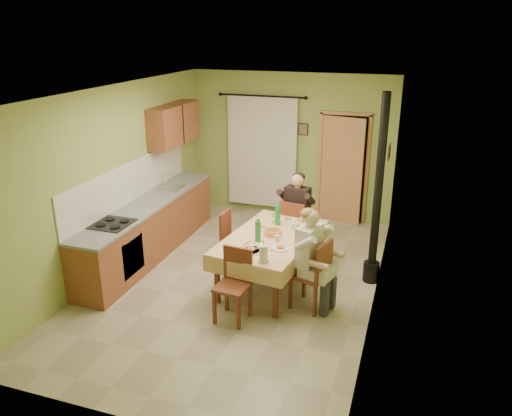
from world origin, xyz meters
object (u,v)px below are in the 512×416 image
(chair_near, at_px, (233,299))
(chair_left, at_px, (235,251))
(chair_right, at_px, (311,288))
(chair_far, at_px, (295,239))
(man_right, at_px, (311,248))
(man_far, at_px, (296,206))
(dining_table, at_px, (271,260))
(stove_flue, at_px, (376,217))

(chair_near, relative_size, chair_left, 1.04)
(chair_near, bearing_deg, chair_right, -139.99)
(chair_far, xyz_separation_m, man_right, (0.58, -1.51, 0.59))
(chair_near, distance_m, chair_right, 1.08)
(man_far, bearing_deg, chair_right, -59.85)
(chair_right, distance_m, man_right, 0.59)
(man_far, xyz_separation_m, man_right, (0.58, -1.52, 0.00))
(dining_table, height_order, stove_flue, stove_flue)
(dining_table, distance_m, man_right, 0.97)
(stove_flue, bearing_deg, chair_left, -173.79)
(chair_near, bearing_deg, man_far, -92.37)
(chair_far, distance_m, man_right, 1.72)
(man_right, bearing_deg, chair_near, 141.18)
(chair_near, relative_size, man_far, 0.69)
(chair_far, xyz_separation_m, stove_flue, (1.30, -0.50, 0.73))
(man_right, bearing_deg, dining_table, 71.73)
(chair_near, bearing_deg, stove_flue, -128.86)
(dining_table, distance_m, chair_far, 1.05)
(man_right, relative_size, stove_flue, 0.50)
(man_far, height_order, stove_flue, stove_flue)
(chair_far, xyz_separation_m, chair_right, (0.59, -1.51, 0.00))
(chair_far, xyz_separation_m, chair_near, (-0.30, -2.12, -0.00))
(chair_right, bearing_deg, dining_table, 72.04)
(dining_table, distance_m, man_far, 1.17)
(chair_near, xyz_separation_m, chair_right, (0.89, 0.61, 0.00))
(dining_table, height_order, man_right, man_right)
(dining_table, distance_m, chair_right, 0.85)
(dining_table, relative_size, man_far, 1.48)
(chair_far, distance_m, stove_flue, 1.57)
(chair_near, relative_size, man_right, 0.69)
(man_far, bearing_deg, stove_flue, -12.53)
(stove_flue, bearing_deg, chair_right, -124.76)
(man_right, bearing_deg, chair_right, -90.00)
(dining_table, bearing_deg, stove_flue, 28.57)
(man_right, height_order, stove_flue, stove_flue)
(chair_far, bearing_deg, stove_flue, -11.96)
(chair_left, distance_m, man_right, 1.69)
(dining_table, xyz_separation_m, man_right, (0.69, -0.47, 0.50))
(chair_right, relative_size, man_right, 0.71)
(man_right, distance_m, stove_flue, 1.25)
(chair_right, bearing_deg, stove_flue, -18.60)
(chair_right, xyz_separation_m, man_far, (-0.59, 1.53, 0.59))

